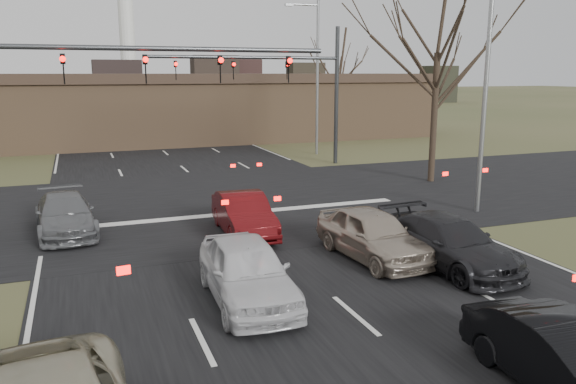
# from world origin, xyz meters

# --- Properties ---
(ground) EXTENTS (360.00, 360.00, 0.00)m
(ground) POSITION_xyz_m (0.00, 0.00, 0.00)
(ground) COLOR #3E4725
(ground) RESTS_ON ground
(road_main) EXTENTS (14.00, 300.00, 0.02)m
(road_main) POSITION_xyz_m (0.00, 60.00, 0.01)
(road_main) COLOR black
(road_main) RESTS_ON ground
(road_cross) EXTENTS (200.00, 14.00, 0.02)m
(road_cross) POSITION_xyz_m (0.00, 15.00, 0.01)
(road_cross) COLOR black
(road_cross) RESTS_ON ground
(building) EXTENTS (42.40, 10.40, 5.30)m
(building) POSITION_xyz_m (2.00, 38.00, 2.67)
(building) COLOR #856447
(building) RESTS_ON ground
(mast_arm_near) EXTENTS (12.12, 0.24, 8.00)m
(mast_arm_near) POSITION_xyz_m (-5.23, 13.00, 5.07)
(mast_arm_near) COLOR #383A3D
(mast_arm_near) RESTS_ON ground
(mast_arm_far) EXTENTS (11.12, 0.24, 8.00)m
(mast_arm_far) POSITION_xyz_m (6.18, 23.00, 5.02)
(mast_arm_far) COLOR #383A3D
(mast_arm_far) RESTS_ON ground
(streetlight_right_near) EXTENTS (2.34, 0.25, 10.00)m
(streetlight_right_near) POSITION_xyz_m (8.82, 10.00, 5.59)
(streetlight_right_near) COLOR gray
(streetlight_right_near) RESTS_ON ground
(streetlight_right_far) EXTENTS (2.34, 0.25, 10.00)m
(streetlight_right_far) POSITION_xyz_m (9.32, 27.00, 5.59)
(streetlight_right_far) COLOR gray
(streetlight_right_far) RESTS_ON ground
(tree_right_far) EXTENTS (5.40, 5.40, 9.00)m
(tree_right_far) POSITION_xyz_m (15.00, 35.00, 6.96)
(tree_right_far) COLOR black
(tree_right_far) RESTS_ON ground
(car_white_sedan) EXTENTS (1.99, 4.55, 1.53)m
(car_white_sedan) POSITION_xyz_m (-2.02, 4.70, 0.76)
(car_white_sedan) COLOR silver
(car_white_sedan) RESTS_ON ground
(car_black_hatch) EXTENTS (1.52, 4.01, 1.30)m
(car_black_hatch) POSITION_xyz_m (1.86, -1.03, 0.65)
(car_black_hatch) COLOR black
(car_black_hatch) RESTS_ON ground
(car_charcoal_sedan) EXTENTS (2.27, 4.94, 1.40)m
(car_charcoal_sedan) POSITION_xyz_m (4.00, 5.06, 0.70)
(car_charcoal_sedan) COLOR black
(car_charcoal_sedan) RESTS_ON ground
(car_grey_ahead) EXTENTS (2.17, 4.67, 1.32)m
(car_grey_ahead) POSITION_xyz_m (-6.15, 12.50, 0.66)
(car_grey_ahead) COLOR slate
(car_grey_ahead) RESTS_ON ground
(car_red_ahead) EXTENTS (1.70, 4.30, 1.39)m
(car_red_ahead) POSITION_xyz_m (-0.50, 10.20, 0.70)
(car_red_ahead) COLOR #530B0E
(car_red_ahead) RESTS_ON ground
(car_silver_ahead) EXTENTS (2.10, 4.51, 1.49)m
(car_silver_ahead) POSITION_xyz_m (2.32, 6.42, 0.75)
(car_silver_ahead) COLOR #AFA08E
(car_silver_ahead) RESTS_ON ground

